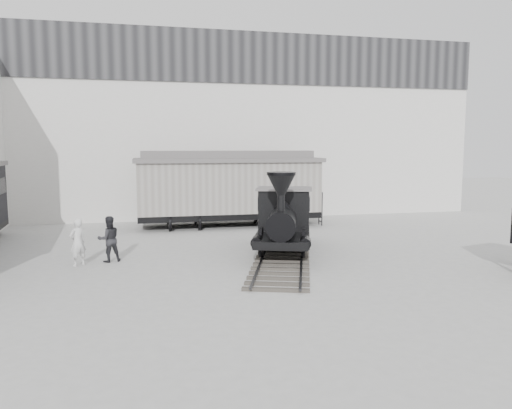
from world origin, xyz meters
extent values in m
plane|color=#9E9E9B|center=(0.00, 0.00, 0.00)|extent=(90.00, 90.00, 0.00)
cube|color=silver|center=(0.00, 15.00, 5.50)|extent=(34.00, 2.40, 11.00)
cube|color=#232326|center=(0.00, 13.75, 9.50)|extent=(34.00, 0.12, 3.00)
cube|color=#3C3631|center=(1.43, 2.76, 0.08)|extent=(4.95, 9.61, 0.16)
cube|color=#2D2D30|center=(0.73, 2.99, 0.13)|extent=(3.08, 8.98, 0.06)
cube|color=#2D2D30|center=(2.13, 2.52, 0.13)|extent=(3.08, 8.98, 0.06)
cylinder|color=black|center=(0.51, 2.53, 0.73)|extent=(0.48, 1.11, 1.13)
cylinder|color=black|center=(2.02, 2.02, 0.73)|extent=(0.48, 1.11, 1.13)
cylinder|color=black|center=(0.93, 3.79, 0.73)|extent=(0.48, 1.11, 1.13)
cylinder|color=black|center=(2.45, 3.28, 0.73)|extent=(0.48, 1.11, 1.13)
cube|color=black|center=(1.48, 2.90, 0.85)|extent=(3.12, 4.16, 0.29)
cylinder|color=black|center=(1.25, 2.22, 1.51)|extent=(1.72, 2.57, 1.03)
cylinder|color=black|center=(0.96, 1.35, 2.31)|extent=(0.34, 0.34, 0.62)
cone|color=black|center=(0.96, 1.35, 2.98)|extent=(1.25, 1.25, 0.72)
sphere|color=black|center=(1.38, 2.61, 2.00)|extent=(0.53, 0.53, 0.53)
cube|color=black|center=(1.77, 3.78, 1.79)|extent=(2.34, 1.95, 1.59)
cube|color=#625E5E|center=(1.77, 3.78, 2.63)|extent=(2.60, 2.21, 0.08)
cube|color=black|center=(2.36, 5.53, 1.22)|extent=(2.41, 2.53, 0.92)
cylinder|color=black|center=(-1.75, 11.06, 0.43)|extent=(2.15, 0.87, 0.86)
cylinder|color=black|center=(3.19, 11.03, 0.43)|extent=(2.15, 0.87, 0.86)
cube|color=black|center=(0.72, 11.04, 0.64)|extent=(9.68, 2.74, 0.32)
cube|color=gray|center=(0.72, 11.04, 2.15)|extent=(9.68, 2.85, 2.68)
cube|color=#625E5E|center=(0.72, 11.04, 3.60)|extent=(10.00, 3.17, 0.21)
cube|color=#625E5E|center=(0.72, 11.04, 3.90)|extent=(9.24, 1.34, 0.39)
imported|color=silver|center=(-6.16, 3.27, 0.87)|extent=(0.76, 0.72, 1.74)
imported|color=#242428|center=(-5.10, 3.68, 0.87)|extent=(1.00, 0.88, 1.73)
camera|label=1|loc=(-3.78, -15.53, 4.34)|focal=35.00mm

